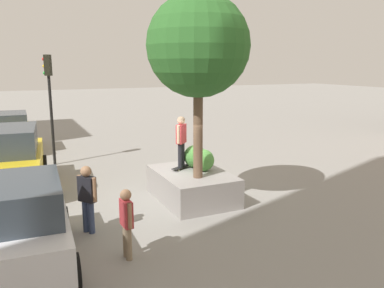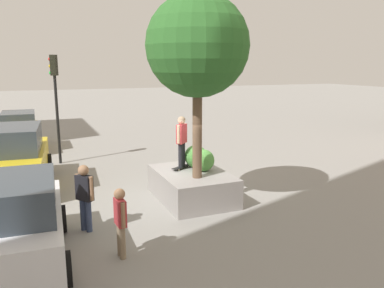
% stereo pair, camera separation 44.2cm
% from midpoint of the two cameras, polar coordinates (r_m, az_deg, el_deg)
% --- Properties ---
extents(ground_plane, '(120.00, 120.00, 0.00)m').
position_cam_midpoint_polar(ground_plane, '(12.80, -3.04, -7.71)').
color(ground_plane, gray).
extents(planter_ledge, '(2.94, 2.05, 0.90)m').
position_cam_midpoint_polar(planter_ledge, '(12.41, -1.03, -6.12)').
color(planter_ledge, gray).
rests_on(planter_ledge, ground).
extents(plaza_tree, '(2.94, 2.94, 5.32)m').
position_cam_midpoint_polar(plaza_tree, '(11.25, -0.23, 14.15)').
color(plaza_tree, brown).
rests_on(plaza_tree, planter_ledge).
extents(boxwood_shrub, '(0.70, 0.70, 0.70)m').
position_cam_midpoint_polar(boxwood_shrub, '(12.32, 0.65, -2.40)').
color(boxwood_shrub, '#4C8C3D').
rests_on(boxwood_shrub, planter_ledge).
extents(hedge_clump, '(0.74, 0.74, 0.74)m').
position_cam_midpoint_polar(hedge_clump, '(12.76, -0.56, -1.81)').
color(hedge_clump, '#4C8C3D').
rests_on(hedge_clump, planter_ledge).
extents(skateboard, '(0.58, 0.80, 0.07)m').
position_cam_midpoint_polar(skateboard, '(12.63, -2.57, -3.42)').
color(skateboard, black).
rests_on(skateboard, planter_ledge).
extents(skateboarder, '(0.44, 0.45, 1.64)m').
position_cam_midpoint_polar(skateboarder, '(12.42, -2.61, 0.89)').
color(skateboarder, black).
rests_on(skateboarder, skateboard).
extents(police_car, '(4.23, 2.12, 1.93)m').
position_cam_midpoint_polar(police_car, '(9.06, -24.82, -10.48)').
color(police_car, white).
rests_on(police_car, ground).
extents(sedan_parked, '(4.87, 2.54, 2.19)m').
position_cam_midpoint_polar(sedan_parked, '(14.56, -25.90, -1.94)').
color(sedan_parked, gold).
rests_on(sedan_parked, ground).
extents(taxi_cab, '(4.18, 2.01, 1.93)m').
position_cam_midpoint_polar(taxi_cab, '(21.29, -25.54, 1.66)').
color(taxi_cab, gold).
rests_on(taxi_cab, ground).
extents(traffic_light_corner, '(0.35, 0.37, 4.63)m').
position_cam_midpoint_polar(traffic_light_corner, '(17.41, -20.86, 7.27)').
color(traffic_light_corner, black).
rests_on(traffic_light_corner, ground).
extents(pedestrian_crossing, '(0.54, 0.25, 1.59)m').
position_cam_midpoint_polar(pedestrian_crossing, '(8.76, -11.03, -10.75)').
color(pedestrian_crossing, '#847056').
rests_on(pedestrian_crossing, ground).
extents(bystander_watching, '(0.50, 0.44, 1.75)m').
position_cam_midpoint_polar(bystander_watching, '(10.25, -16.32, -7.13)').
color(bystander_watching, navy).
rests_on(bystander_watching, ground).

